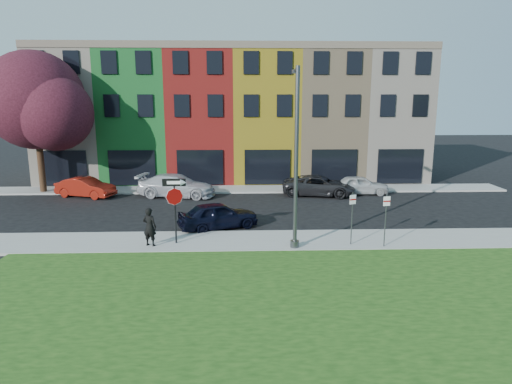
{
  "coord_description": "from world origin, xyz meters",
  "views": [
    {
      "loc": [
        -2.03,
        -17.39,
        6.77
      ],
      "look_at": [
        -1.28,
        4.0,
        2.2
      ],
      "focal_mm": 32.0,
      "sensor_mm": 36.0,
      "label": 1
    }
  ],
  "objects_px": {
    "man": "(150,227)",
    "sedan_near": "(218,215)",
    "street_lamp": "(296,159)",
    "stop_sign": "(175,198)"
  },
  "relations": [
    {
      "from": "man",
      "to": "street_lamp",
      "type": "xyz_separation_m",
      "value": [
        6.48,
        -0.23,
        3.07
      ]
    },
    {
      "from": "man",
      "to": "stop_sign",
      "type": "bearing_deg",
      "value": -145.64
    },
    {
      "from": "man",
      "to": "sedan_near",
      "type": "relative_size",
      "value": 0.4
    },
    {
      "from": "stop_sign",
      "to": "street_lamp",
      "type": "distance_m",
      "value": 5.69
    },
    {
      "from": "man",
      "to": "street_lamp",
      "type": "relative_size",
      "value": 0.22
    },
    {
      "from": "man",
      "to": "sedan_near",
      "type": "xyz_separation_m",
      "value": [
        2.92,
        3.0,
        -0.3
      ]
    },
    {
      "from": "sedan_near",
      "to": "street_lamp",
      "type": "height_order",
      "value": "street_lamp"
    },
    {
      "from": "stop_sign",
      "to": "sedan_near",
      "type": "bearing_deg",
      "value": 55.32
    },
    {
      "from": "sedan_near",
      "to": "street_lamp",
      "type": "xyz_separation_m",
      "value": [
        3.56,
        -3.23,
        3.37
      ]
    },
    {
      "from": "sedan_near",
      "to": "man",
      "type": "bearing_deg",
      "value": 113.2
    }
  ]
}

